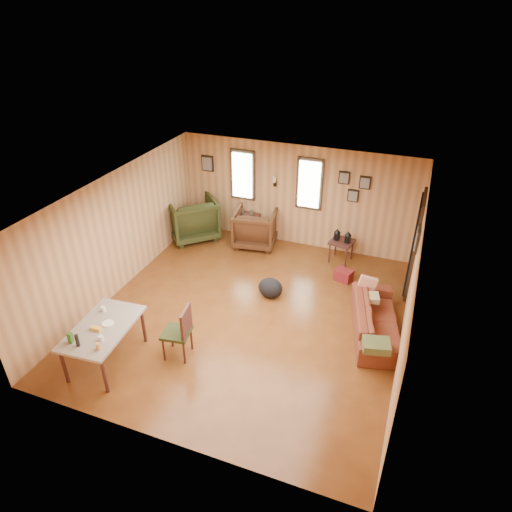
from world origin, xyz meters
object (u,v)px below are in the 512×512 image
(recliner_green, at_px, (192,216))
(side_table, at_px, (342,240))
(recliner_brown, at_px, (255,226))
(sofa, at_px, (377,315))
(end_table, at_px, (247,222))
(dining_table, at_px, (102,330))

(recliner_green, distance_m, side_table, 3.62)
(recliner_brown, bearing_deg, sofa, 135.37)
(recliner_green, distance_m, end_table, 1.34)
(sofa, height_order, end_table, end_table)
(dining_table, bearing_deg, side_table, 52.76)
(sofa, distance_m, side_table, 2.48)
(sofa, relative_size, side_table, 2.48)
(end_table, distance_m, side_table, 2.38)
(sofa, bearing_deg, side_table, 12.57)
(side_table, bearing_deg, end_table, 173.35)
(end_table, bearing_deg, side_table, -6.65)
(recliner_brown, relative_size, recliner_green, 0.86)
(end_table, xyz_separation_m, dining_table, (-0.55, -4.80, 0.21))
(side_table, bearing_deg, recliner_brown, 178.99)
(end_table, xyz_separation_m, side_table, (2.36, -0.28, 0.10))
(recliner_green, bearing_deg, sofa, 112.35)
(sofa, height_order, recliner_green, recliner_green)
(recliner_brown, xyz_separation_m, end_table, (-0.31, 0.24, -0.05))
(end_table, distance_m, dining_table, 4.84)
(recliner_brown, bearing_deg, recliner_green, -1.99)
(recliner_brown, relative_size, side_table, 1.26)
(recliner_brown, distance_m, dining_table, 4.65)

